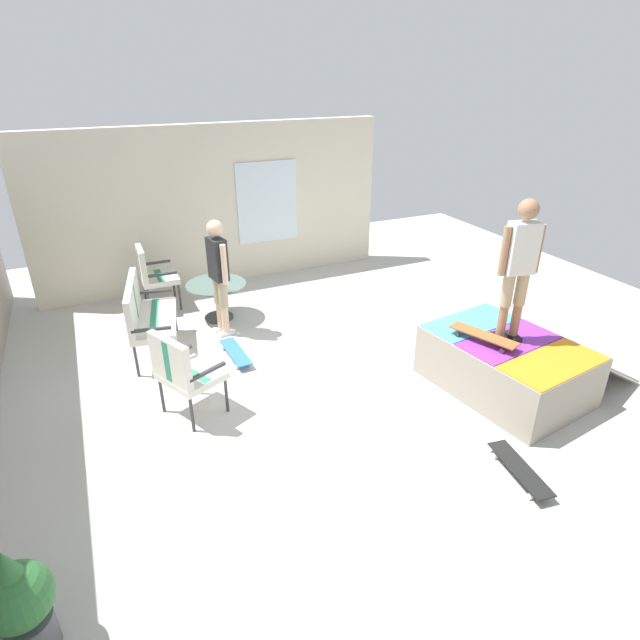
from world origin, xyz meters
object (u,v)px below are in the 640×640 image
at_px(skate_ramp, 507,364).
at_px(skateboard_on_ramp, 483,336).
at_px(patio_chair_near_house, 151,271).
at_px(skateboard_by_bench, 235,352).
at_px(skateboard_spare, 520,469).
at_px(person_skater, 519,262).
at_px(person_watching, 218,270).
at_px(patio_bench, 144,312).
at_px(patio_chair_by_wall, 182,369).
at_px(potted_plant, 20,603).
at_px(patio_table, 217,294).

relative_size(skate_ramp, skateboard_on_ramp, 2.85).
relative_size(patio_chair_near_house, skateboard_on_ramp, 1.24).
xyz_separation_m(skateboard_by_bench, skateboard_spare, (-3.28, -1.81, 0.00)).
height_order(skate_ramp, person_skater, person_skater).
bearing_deg(person_watching, patio_bench, 98.79).
bearing_deg(patio_chair_near_house, skateboard_by_bench, -161.72).
bearing_deg(skateboard_spare, patio_bench, 35.86).
relative_size(skateboard_by_bench, skateboard_on_ramp, 0.99).
xyz_separation_m(person_watching, skateboard_on_ramp, (-2.73, -2.34, -0.23)).
bearing_deg(patio_bench, skateboard_by_bench, -121.55).
bearing_deg(patio_bench, patio_chair_by_wall, -174.46).
xyz_separation_m(patio_chair_near_house, skateboard_on_ramp, (-4.07, -3.10, 0.13)).
bearing_deg(skateboard_by_bench, patio_chair_near_house, 18.28).
bearing_deg(potted_plant, patio_bench, -19.01).
height_order(patio_table, person_watching, person_watching).
xyz_separation_m(patio_chair_near_house, patio_table, (-0.83, -0.81, -0.21)).
xyz_separation_m(patio_table, potted_plant, (-4.46, 2.43, 0.06)).
distance_m(patio_bench, person_skater, 4.64).
distance_m(patio_bench, patio_chair_by_wall, 1.64).
relative_size(patio_bench, patio_table, 1.48).
height_order(patio_bench, person_watching, person_watching).
bearing_deg(potted_plant, skateboard_spare, -91.51).
height_order(patio_chair_near_house, potted_plant, patio_chair_near_house).
xyz_separation_m(patio_chair_near_house, potted_plant, (-5.29, 1.62, -0.15)).
bearing_deg(potted_plant, skateboard_on_ramp, -75.43).
bearing_deg(person_watching, skateboard_on_ramp, -139.40).
distance_m(patio_chair_near_house, skateboard_on_ramp, 5.11).
xyz_separation_m(skate_ramp, skateboard_by_bench, (2.04, 2.74, -0.24)).
height_order(skate_ramp, skateboard_on_ramp, skateboard_on_ramp).
relative_size(skate_ramp, person_skater, 1.43).
xyz_separation_m(patio_table, skateboard_on_ramp, (-3.24, -2.28, 0.34)).
relative_size(person_skater, skateboard_on_ramp, 1.99).
relative_size(skateboard_by_bench, skateboard_spare, 0.98).
bearing_deg(patio_bench, patio_table, -59.22).
bearing_deg(skateboard_spare, potted_plant, 88.49).
distance_m(skateboard_by_bench, skateboard_on_ramp, 3.16).
bearing_deg(patio_bench, person_watching, -81.21).
distance_m(person_watching, potted_plant, 4.64).
bearing_deg(skate_ramp, potted_plant, 102.57).
bearing_deg(patio_table, skate_ramp, -141.71).
relative_size(patio_bench, skateboard_by_bench, 1.65).
xyz_separation_m(skate_ramp, skateboard_on_ramp, (0.10, 0.35, 0.41)).
distance_m(patio_table, person_watching, 0.76).
xyz_separation_m(patio_bench, skateboard_by_bench, (-0.62, -1.01, -0.53)).
bearing_deg(patio_bench, person_skater, -125.24).
xyz_separation_m(skate_ramp, skateboard_spare, (-1.24, 0.93, -0.24)).
xyz_separation_m(patio_bench, person_skater, (-2.62, -3.70, 0.99)).
bearing_deg(skateboard_on_ramp, skate_ramp, -105.49).
height_order(skate_ramp, patio_chair_by_wall, patio_chair_by_wall).
bearing_deg(patio_table, person_skater, -141.85).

